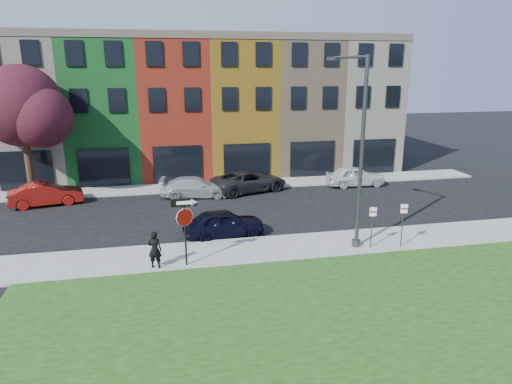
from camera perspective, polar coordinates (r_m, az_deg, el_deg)
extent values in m
plane|color=black|center=(18.95, 7.99, -10.32)|extent=(120.00, 120.00, 0.00)
cube|color=gray|center=(22.16, 10.31, -6.34)|extent=(40.00, 3.00, 0.12)
cube|color=gray|center=(32.20, -6.02, 0.73)|extent=(40.00, 2.40, 0.12)
cube|color=beige|center=(38.44, -25.58, 9.20)|extent=(5.00, 10.00, 10.00)
cube|color=#258733|center=(37.58, -18.07, 9.83)|extent=(5.00, 10.00, 10.00)
cube|color=red|center=(37.37, -10.32, 10.30)|extent=(5.00, 10.00, 10.00)
cube|color=gold|center=(37.83, -2.61, 10.59)|extent=(5.00, 10.00, 10.00)
cube|color=#94795F|center=(38.93, 4.81, 10.69)|extent=(5.00, 10.00, 10.00)
cube|color=beige|center=(40.62, 11.71, 10.62)|extent=(5.00, 10.00, 10.00)
cube|color=black|center=(33.03, -5.43, 3.68)|extent=(30.00, 0.12, 2.60)
cylinder|color=black|center=(19.13, -8.83, -5.11)|extent=(0.08, 0.08, 2.83)
cylinder|color=white|center=(18.88, -8.92, -3.12)|extent=(0.79, 0.06, 0.79)
cylinder|color=maroon|center=(18.85, -8.91, -3.15)|extent=(0.75, 0.05, 0.75)
cube|color=black|center=(18.69, -9.00, -1.32)|extent=(1.05, 0.08, 0.34)
cube|color=white|center=(18.66, -8.99, -1.34)|extent=(0.66, 0.05, 0.14)
imported|color=black|center=(19.35, -12.54, -7.03)|extent=(0.79, 0.70, 1.59)
imported|color=black|center=(22.71, -4.06, -3.90)|extent=(2.38, 4.32, 1.37)
imported|color=maroon|center=(30.49, -24.76, -0.24)|extent=(3.22, 4.83, 1.39)
imported|color=#A2A2A7|center=(29.75, -7.58, 0.62)|extent=(2.71, 4.82, 1.29)
imported|color=black|center=(30.78, -0.86, 1.39)|extent=(5.43, 6.57, 1.43)
imported|color=silver|center=(32.98, 12.31, 1.96)|extent=(1.80, 4.20, 1.41)
cylinder|color=#424446|center=(20.67, 13.06, 4.47)|extent=(0.18, 0.18, 8.55)
cylinder|color=#424446|center=(21.81, 12.40, -6.23)|extent=(0.40, 0.40, 0.30)
cylinder|color=#424446|center=(21.02, 11.73, 16.18)|extent=(0.85, 1.90, 0.12)
cube|color=#424446|center=(21.82, 9.61, 16.11)|extent=(0.44, 0.60, 0.16)
cylinder|color=#424446|center=(21.52, 14.27, -4.22)|extent=(0.05, 0.05, 2.01)
cube|color=white|center=(21.27, 14.44, -2.41)|extent=(0.32, 0.07, 0.42)
cube|color=maroon|center=(21.25, 14.46, -2.42)|extent=(0.32, 0.06, 0.06)
cylinder|color=#424446|center=(21.93, 17.82, -3.91)|extent=(0.05, 0.05, 2.16)
cube|color=white|center=(21.67, 18.03, -2.00)|extent=(0.32, 0.09, 0.42)
cube|color=maroon|center=(21.65, 18.05, -2.01)|extent=(0.31, 0.08, 0.06)
cylinder|color=black|center=(31.92, -26.49, 2.88)|extent=(0.44, 0.44, 4.03)
sphere|color=black|center=(31.42, -27.31, 9.54)|extent=(4.93, 4.93, 4.93)
sphere|color=black|center=(30.45, -25.27, 8.48)|extent=(3.70, 3.70, 3.70)
sphere|color=black|center=(32.60, -28.70, 8.65)|extent=(3.45, 3.45, 3.45)
sphere|color=black|center=(31.78, -26.84, 11.22)|extent=(2.96, 2.96, 2.96)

